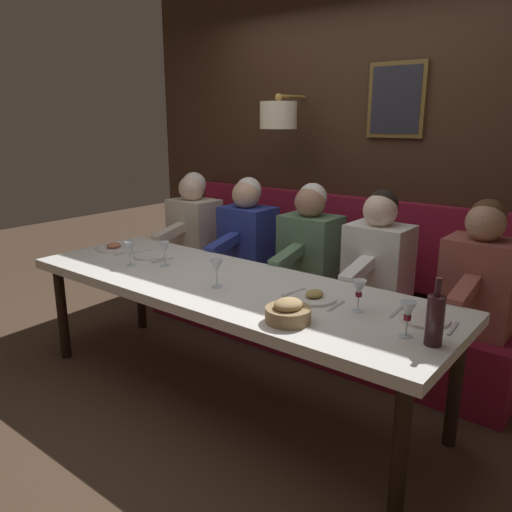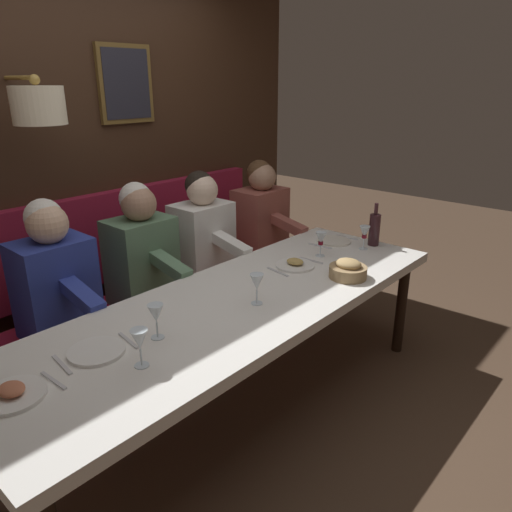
# 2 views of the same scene
# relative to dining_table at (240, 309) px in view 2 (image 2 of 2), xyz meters

# --- Properties ---
(ground_plane) EXTENTS (12.00, 12.00, 0.00)m
(ground_plane) POSITION_rel_dining_table_xyz_m (0.00, 0.00, -0.68)
(ground_plane) COLOR #4C3828
(dining_table) EXTENTS (0.90, 2.72, 0.74)m
(dining_table) POSITION_rel_dining_table_xyz_m (0.00, 0.00, 0.00)
(dining_table) COLOR silver
(dining_table) RESTS_ON ground_plane
(banquette_bench) EXTENTS (0.52, 2.92, 0.45)m
(banquette_bench) POSITION_rel_dining_table_xyz_m (0.89, 0.00, -0.45)
(banquette_bench) COLOR maroon
(banquette_bench) RESTS_ON ground_plane
(back_wall_panel) EXTENTS (0.59, 4.12, 2.90)m
(back_wall_panel) POSITION_rel_dining_table_xyz_m (1.46, 0.00, 0.69)
(back_wall_panel) COLOR #382316
(back_wall_panel) RESTS_ON ground_plane
(diner_nearest) EXTENTS (0.60, 0.40, 0.79)m
(diner_nearest) POSITION_rel_dining_table_xyz_m (0.88, -1.19, 0.14)
(diner_nearest) COLOR #934C42
(diner_nearest) RESTS_ON banquette_bench
(diner_near) EXTENTS (0.60, 0.40, 0.79)m
(diner_near) POSITION_rel_dining_table_xyz_m (0.88, -0.55, 0.14)
(diner_near) COLOR white
(diner_near) RESTS_ON banquette_bench
(diner_middle) EXTENTS (0.60, 0.40, 0.79)m
(diner_middle) POSITION_rel_dining_table_xyz_m (0.88, -0.02, 0.14)
(diner_middle) COLOR #567A5B
(diner_middle) RESTS_ON banquette_bench
(diner_far) EXTENTS (0.60, 0.40, 0.79)m
(diner_far) POSITION_rel_dining_table_xyz_m (0.88, 0.57, 0.14)
(diner_far) COLOR #283893
(diner_far) RESTS_ON banquette_bench
(place_setting_0) EXTENTS (0.24, 0.32, 0.01)m
(place_setting_0) POSITION_rel_dining_table_xyz_m (0.15, -1.14, 0.07)
(place_setting_0) COLOR silver
(place_setting_0) RESTS_ON dining_table
(place_setting_1) EXTENTS (0.24, 0.32, 0.05)m
(place_setting_1) POSITION_rel_dining_table_xyz_m (0.07, -0.57, 0.08)
(place_setting_1) COLOR white
(place_setting_1) RESTS_ON dining_table
(place_setting_2) EXTENTS (0.24, 0.33, 0.01)m
(place_setting_2) POSITION_rel_dining_table_xyz_m (0.09, 0.79, 0.07)
(place_setting_2) COLOR white
(place_setting_2) RESTS_ON dining_table
(place_setting_3) EXTENTS (0.24, 0.32, 0.05)m
(place_setting_3) POSITION_rel_dining_table_xyz_m (0.05, 1.16, 0.08)
(place_setting_3) COLOR white
(place_setting_3) RESTS_ON dining_table
(wine_glass_0) EXTENTS (0.07, 0.07, 0.16)m
(wine_glass_0) POSITION_rel_dining_table_xyz_m (-0.08, -1.14, 0.18)
(wine_glass_0) COLOR silver
(wine_glass_0) RESTS_ON dining_table
(wine_glass_1) EXTENTS (0.07, 0.07, 0.16)m
(wine_glass_1) POSITION_rel_dining_table_xyz_m (0.06, -0.83, 0.18)
(wine_glass_1) COLOR silver
(wine_glass_1) RESTS_ON dining_table
(wine_glass_2) EXTENTS (0.07, 0.07, 0.16)m
(wine_glass_2) POSITION_rel_dining_table_xyz_m (-0.00, 0.54, 0.18)
(wine_glass_2) COLOR silver
(wine_glass_2) RESTS_ON dining_table
(wine_glass_3) EXTENTS (0.07, 0.07, 0.16)m
(wine_glass_3) POSITION_rel_dining_table_xyz_m (-0.10, -0.02, 0.18)
(wine_glass_3) COLOR silver
(wine_glass_3) RESTS_ON dining_table
(wine_glass_4) EXTENTS (0.07, 0.07, 0.16)m
(wine_glass_4) POSITION_rel_dining_table_xyz_m (-0.13, 0.72, 0.18)
(wine_glass_4) COLOR silver
(wine_glass_4) RESTS_ON dining_table
(wine_bottle) EXTENTS (0.08, 0.08, 0.30)m
(wine_bottle) POSITION_rel_dining_table_xyz_m (-0.09, -1.27, 0.18)
(wine_bottle) COLOR #33191E
(wine_bottle) RESTS_ON dining_table
(bread_bowl) EXTENTS (0.22, 0.22, 0.12)m
(bread_bowl) POSITION_rel_dining_table_xyz_m (-0.27, -0.64, 0.11)
(bread_bowl) COLOR #9E7F56
(bread_bowl) RESTS_ON dining_table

